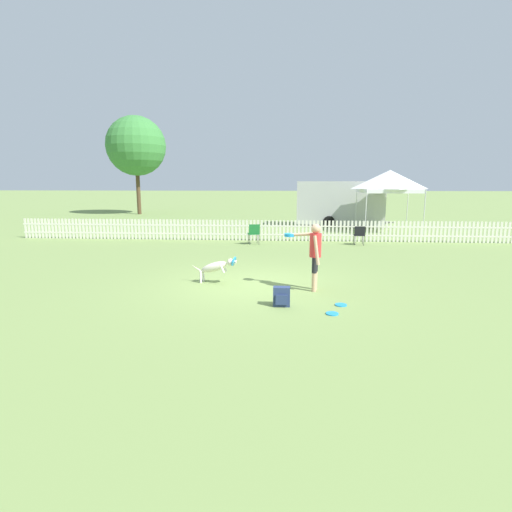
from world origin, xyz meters
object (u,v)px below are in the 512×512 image
Objects in this scene: handler_person at (313,249)px; tree_left_grove at (136,146)px; frisbee_near_handler at (332,314)px; backpack_on_grass at (282,297)px; frisbee_near_dog at (341,305)px; folding_chair_center at (254,232)px; canopy_tent_main at (389,181)px; leaping_dog at (216,267)px; folding_chair_blue_left at (359,234)px; equipment_trailer at (340,203)px.

handler_person is 26.72m from tree_left_grove.
backpack_on_grass is at bearing 155.72° from frisbee_near_handler.
backpack_on_grass is at bearing -173.68° from frisbee_near_dog.
handler_person is at bearing 113.82° from frisbee_near_dog.
folding_chair_center is 8.51m from canopy_tent_main.
leaping_dog is 2.52m from backpack_on_grass.
tree_left_grove is at bearing -71.02° from folding_chair_center.
folding_chair_blue_left is (4.85, 6.84, 0.04)m from leaping_dog.
equipment_trailer reaches higher than folding_chair_center.
folding_chair_center is 0.15× the size of equipment_trailer.
handler_person reaches higher than folding_chair_center.
tree_left_grove is at bearing 118.00° from frisbee_near_handler.
frisbee_near_handler is 0.03× the size of tree_left_grove.
folding_chair_blue_left is 0.25× the size of canopy_tent_main.
tree_left_grove is (-15.29, 15.64, 5.01)m from folding_chair_blue_left.
handler_person is 2.02× the size of folding_chair_blue_left.
handler_person is 1.74m from backpack_on_grass.
backpack_on_grass is at bearing 54.65° from leaping_dog.
folding_chair_center is 19.81m from tree_left_grove.
folding_chair_blue_left is at bearing 76.97° from frisbee_near_handler.
equipment_trailer is at bearing 82.33° from frisbee_near_handler.
tree_left_grove is at bearing -143.53° from leaping_dog.
folding_chair_center is at bearing -144.07° from canopy_tent_main.
equipment_trailer is at bearing -135.89° from folding_chair_center.
handler_person reaches higher than backpack_on_grass.
canopy_tent_main is at bearing 159.90° from leaping_dog.
canopy_tent_main is (6.68, 4.84, 2.12)m from folding_chair_center.
equipment_trailer reaches higher than folding_chair_blue_left.
backpack_on_grass is 27.70m from tree_left_grove.
canopy_tent_main is 3.84m from equipment_trailer.
folding_chair_blue_left is at bearing 166.50° from folding_chair_center.
handler_person is 15.19m from equipment_trailer.
backpack_on_grass is at bearing -63.44° from tree_left_grove.
tree_left_grove is (-17.55, 10.96, 2.85)m from canopy_tent_main.
tree_left_grove is at bearing 148.00° from canopy_tent_main.
tree_left_grove reaches higher than equipment_trailer.
frisbee_near_handler is 0.65m from frisbee_near_dog.
leaping_dog is at bearing -103.58° from equipment_trailer.
leaping_dog is 3.59m from frisbee_near_handler.
tree_left_grove is (-12.90, 22.97, 4.47)m from handler_person.
backpack_on_grass is 0.05× the size of tree_left_grove.
equipment_trailer is (4.99, 14.48, 0.96)m from leaping_dog.
equipment_trailer is at bearing 125.46° from canopy_tent_main.
handler_person is 2.57m from leaping_dog.
canopy_tent_main is at bearing -159.62° from folding_chair_center.
frisbee_near_dog is 14.09m from canopy_tent_main.
folding_chair_center is at bearing 106.97° from frisbee_near_dog.
equipment_trailer is (2.01, 16.18, 1.39)m from frisbee_near_dog.
folding_chair_blue_left is (3.13, 8.68, 0.27)m from backpack_on_grass.
tree_left_grove is (-12.16, 24.32, 5.29)m from backpack_on_grass.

